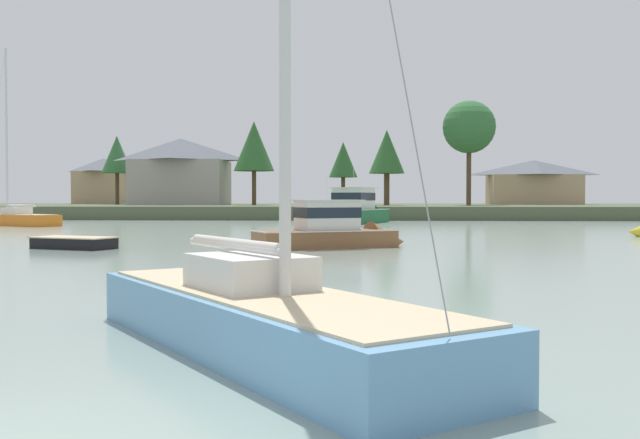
{
  "coord_description": "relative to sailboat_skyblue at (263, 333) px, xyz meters",
  "views": [
    {
      "loc": [
        2.98,
        -5.43,
        2.18
      ],
      "look_at": [
        0.71,
        36.01,
        0.97
      ],
      "focal_mm": 40.06,
      "sensor_mm": 36.0,
      "label": 1
    }
  ],
  "objects": [
    {
      "name": "far_shore_bank",
      "position": [
        -1.6,
        87.68,
        0.43
      ],
      "size": [
        165.58,
        53.47,
        1.38
      ],
      "primitive_type": "cube",
      "color": "#4C563D",
      "rests_on": "ground"
    },
    {
      "name": "sailboat_skyblue",
      "position": [
        0.0,
        0.0,
        0.0
      ],
      "size": [
        6.44,
        7.82,
        13.0
      ],
      "color": "#669ECC",
      "rests_on": "ground"
    },
    {
      "name": "cruiser_green",
      "position": [
        1.27,
        54.11,
        0.49
      ],
      "size": [
        6.88,
        11.0,
        6.07
      ],
      "color": "#236B3D",
      "rests_on": "ground"
    },
    {
      "name": "sailboat_orange",
      "position": [
        -26.72,
        46.43,
        0.04
      ],
      "size": [
        9.32,
        6.82,
        15.07
      ],
      "color": "orange",
      "rests_on": "ground"
    },
    {
      "name": "dinghy_black",
      "position": [
        -11.07,
        20.4,
        -0.09
      ],
      "size": [
        4.05,
        2.86,
        0.71
      ],
      "color": "black",
      "rests_on": "ground"
    },
    {
      "name": "cruiser_wood",
      "position": [
        0.47,
        21.87,
        0.26
      ],
      "size": [
        7.36,
        4.97,
        3.93
      ],
      "color": "brown",
      "rests_on": "ground"
    },
    {
      "name": "mooring_buoy_red",
      "position": [
        0.27,
        41.37,
        -0.2
      ],
      "size": [
        0.32,
        0.32,
        0.37
      ],
      "color": "red",
      "rests_on": "ground"
    },
    {
      "name": "mooring_buoy_white",
      "position": [
        -3.11,
        36.02,
        -0.2
      ],
      "size": [
        0.35,
        0.35,
        0.4
      ],
      "color": "white",
      "rests_on": "ground"
    },
    {
      "name": "shore_tree_left_mid",
      "position": [
        -32.28,
        87.62,
        8.02
      ],
      "size": [
        4.24,
        4.24,
        9.57
      ],
      "color": "brown",
      "rests_on": "far_shore_bank"
    },
    {
      "name": "shore_tree_far_right",
      "position": [
        14.62,
        77.02,
        10.51
      ],
      "size": [
        6.35,
        6.35,
        12.63
      ],
      "color": "brown",
      "rests_on": "far_shore_bank"
    },
    {
      "name": "shore_tree_left",
      "position": [
        -11.92,
        79.8,
        8.53
      ],
      "size": [
        5.14,
        5.14,
        10.6
      ],
      "color": "brown",
      "rests_on": "far_shore_bank"
    },
    {
      "name": "shore_tree_center_right",
      "position": [
        -0.84,
        89.38,
        7.28
      ],
      "size": [
        4.01,
        4.01,
        8.69
      ],
      "color": "brown",
      "rests_on": "far_shore_bank"
    },
    {
      "name": "shore_tree_center",
      "position": [
        4.76,
        77.61,
        7.59
      ],
      "size": [
        4.36,
        4.36,
        9.23
      ],
      "color": "brown",
      "rests_on": "far_shore_bank"
    },
    {
      "name": "cottage_near_water",
      "position": [
        -22.11,
        82.84,
        5.63
      ],
      "size": [
        12.9,
        9.06,
        8.73
      ],
      "color": "#9E998E",
      "rests_on": "far_shore_bank"
    },
    {
      "name": "cottage_hillside",
      "position": [
        25.18,
        88.75,
        4.25
      ],
      "size": [
        12.83,
        6.85,
        6.05
      ],
      "color": "tan",
      "rests_on": "far_shore_bank"
    },
    {
      "name": "cottage_behind_trees",
      "position": [
        -38.09,
        98.4,
        4.77
      ],
      "size": [
        8.14,
        7.74,
        7.06
      ],
      "color": "tan",
      "rests_on": "far_shore_bank"
    }
  ]
}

